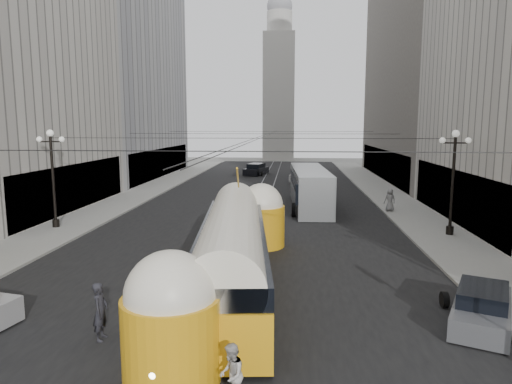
% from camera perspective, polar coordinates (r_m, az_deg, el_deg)
% --- Properties ---
extents(road, '(20.00, 85.00, 0.02)m').
position_cam_1_polar(road, '(43.38, 0.72, -0.64)').
color(road, black).
rests_on(road, ground).
extents(sidewalk_left, '(4.00, 72.00, 0.15)m').
position_cam_1_polar(sidewalk_left, '(49.07, -13.10, 0.28)').
color(sidewalk_left, gray).
rests_on(sidewalk_left, ground).
extents(sidewalk_right, '(4.00, 72.00, 0.15)m').
position_cam_1_polar(sidewalk_right, '(47.58, 15.60, -0.06)').
color(sidewalk_right, gray).
rests_on(sidewalk_right, ground).
extents(rail_left, '(0.12, 85.00, 0.04)m').
position_cam_1_polar(rail_left, '(43.44, -0.27, -0.63)').
color(rail_left, gray).
rests_on(rail_left, ground).
extents(rail_right, '(0.12, 85.00, 0.04)m').
position_cam_1_polar(rail_right, '(43.33, 1.71, -0.66)').
color(rail_right, gray).
rests_on(rail_right, ground).
extents(building_left_far, '(12.60, 28.60, 28.60)m').
position_cam_1_polar(building_left_far, '(63.05, -17.28, 14.86)').
color(building_left_far, '#999999').
rests_on(building_left_far, ground).
extents(building_right_far, '(12.60, 32.60, 32.60)m').
position_cam_1_polar(building_right_far, '(61.40, 21.71, 16.72)').
color(building_right_far, '#514C47').
rests_on(building_right_far, ground).
extents(distant_tower, '(6.00, 6.00, 31.36)m').
position_cam_1_polar(distant_tower, '(90.65, 2.90, 13.56)').
color(distant_tower, '#B2AFA8').
rests_on(distant_tower, ground).
extents(lamppost_left_mid, '(1.86, 0.44, 6.37)m').
position_cam_1_polar(lamppost_left_mid, '(32.39, -24.08, 2.22)').
color(lamppost_left_mid, black).
rests_on(lamppost_left_mid, sidewalk_left).
extents(lamppost_right_mid, '(1.86, 0.44, 6.37)m').
position_cam_1_polar(lamppost_right_mid, '(29.98, 23.41, 1.82)').
color(lamppost_right_mid, black).
rests_on(lamppost_right_mid, sidewalk_right).
extents(catenary, '(25.00, 72.00, 0.23)m').
position_cam_1_polar(catenary, '(41.83, 0.80, 7.12)').
color(catenary, black).
rests_on(catenary, ground).
extents(streetcar, '(4.05, 16.52, 3.64)m').
position_cam_1_polar(streetcar, '(19.01, -2.97, -7.00)').
color(streetcar, orange).
rests_on(streetcar, ground).
extents(city_bus, '(3.26, 12.73, 3.20)m').
position_cam_1_polar(city_bus, '(38.20, 6.73, 0.72)').
color(city_bus, '#929596').
rests_on(city_bus, ground).
extents(sedan_grey, '(3.32, 4.58, 1.34)m').
position_cam_1_polar(sedan_grey, '(17.91, 26.41, -12.83)').
color(sedan_grey, '#5C5E62').
rests_on(sedan_grey, ground).
extents(sedan_white_far, '(2.40, 4.87, 1.48)m').
position_cam_1_polar(sedan_white_far, '(56.06, 5.38, 2.07)').
color(sedan_white_far, silver).
rests_on(sedan_white_far, ground).
extents(sedan_dark_far, '(3.31, 5.32, 1.56)m').
position_cam_1_polar(sedan_dark_far, '(62.70, 0.02, 2.81)').
color(sedan_dark_far, black).
rests_on(sedan_dark_far, ground).
extents(pedestrian_crossing_a, '(0.49, 0.72, 1.89)m').
position_cam_1_polar(pedestrian_crossing_a, '(15.79, -18.86, -13.93)').
color(pedestrian_crossing_a, black).
rests_on(pedestrian_crossing_a, ground).
extents(pedestrian_crossing_b, '(0.64, 0.80, 1.57)m').
position_cam_1_polar(pedestrian_crossing_b, '(11.99, -3.11, -21.87)').
color(pedestrian_crossing_b, '#B4AFA8').
rests_on(pedestrian_crossing_b, ground).
extents(pedestrian_sidewalk_right, '(0.96, 0.70, 1.79)m').
position_cam_1_polar(pedestrian_sidewalk_right, '(36.98, 16.39, -0.93)').
color(pedestrian_sidewalk_right, gray).
rests_on(pedestrian_sidewalk_right, sidewalk_right).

